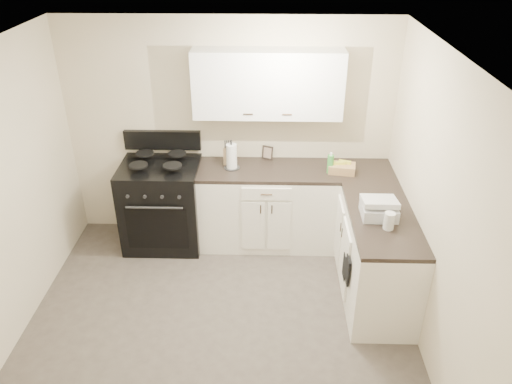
{
  "coord_description": "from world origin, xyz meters",
  "views": [
    {
      "loc": [
        0.44,
        -3.36,
        3.37
      ],
      "look_at": [
        0.32,
        0.85,
        1.01
      ],
      "focal_mm": 35.0,
      "sensor_mm": 36.0,
      "label": 1
    }
  ],
  "objects_px": {
    "paper_towel": "(232,156)",
    "countertop_grill": "(379,210)",
    "stove": "(163,206)",
    "wicker_basket": "(342,168)",
    "knife_block": "(228,156)"
  },
  "relations": [
    {
      "from": "knife_block",
      "to": "wicker_basket",
      "type": "xyz_separation_m",
      "value": [
        1.23,
        -0.16,
        -0.05
      ]
    },
    {
      "from": "paper_towel",
      "to": "countertop_grill",
      "type": "height_order",
      "value": "paper_towel"
    },
    {
      "from": "knife_block",
      "to": "countertop_grill",
      "type": "bearing_deg",
      "value": -21.73
    },
    {
      "from": "wicker_basket",
      "to": "stove",
      "type": "bearing_deg",
      "value": 179.01
    },
    {
      "from": "stove",
      "to": "knife_block",
      "type": "distance_m",
      "value": 0.95
    },
    {
      "from": "paper_towel",
      "to": "wicker_basket",
      "type": "height_order",
      "value": "paper_towel"
    },
    {
      "from": "wicker_basket",
      "to": "countertop_grill",
      "type": "relative_size",
      "value": 0.88
    },
    {
      "from": "stove",
      "to": "wicker_basket",
      "type": "xyz_separation_m",
      "value": [
        1.98,
        -0.03,
        0.53
      ]
    },
    {
      "from": "paper_towel",
      "to": "countertop_grill",
      "type": "distance_m",
      "value": 1.7
    },
    {
      "from": "stove",
      "to": "countertop_grill",
      "type": "relative_size",
      "value": 3.3
    },
    {
      "from": "stove",
      "to": "paper_towel",
      "type": "distance_m",
      "value": 1.01
    },
    {
      "from": "paper_towel",
      "to": "countertop_grill",
      "type": "relative_size",
      "value": 0.88
    },
    {
      "from": "stove",
      "to": "knife_block",
      "type": "xyz_separation_m",
      "value": [
        0.75,
        0.13,
        0.58
      ]
    },
    {
      "from": "stove",
      "to": "wicker_basket",
      "type": "bearing_deg",
      "value": -0.99
    },
    {
      "from": "knife_block",
      "to": "countertop_grill",
      "type": "xyz_separation_m",
      "value": [
        1.46,
        -1.04,
        -0.04
      ]
    }
  ]
}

